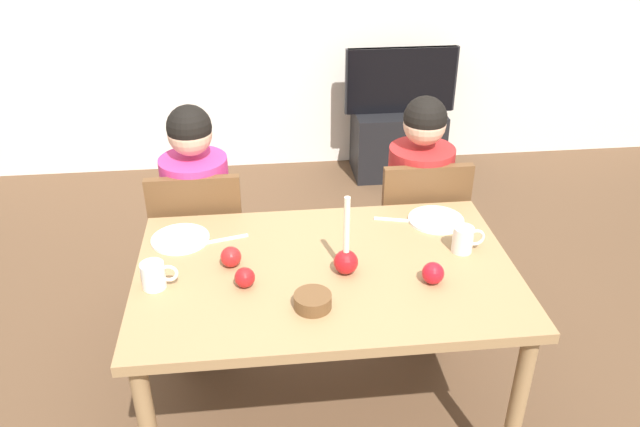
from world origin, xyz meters
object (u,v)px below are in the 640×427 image
Objects in this scene: tv at (401,80)px; plate_right at (436,220)px; mug_left at (154,275)px; mug_right at (464,239)px; chair_right at (417,231)px; person_left_child at (200,229)px; chair_left at (201,244)px; bowl_walnuts at (313,301)px; plate_left at (180,239)px; apple_by_left_plate at (433,273)px; person_right_child at (417,217)px; apple_by_right_mug at (245,278)px; dining_table at (326,286)px; apple_near_candle at (231,257)px; tv_stand at (397,142)px; candle_centerpiece at (346,257)px.

plate_right is (-0.30, -2.01, 0.05)m from tv.
mug_left is 1.02× the size of mug_right.
chair_right is 1.03m from person_left_child.
chair_left is 0.98m from bowl_walnuts.
bowl_walnuts is (-0.61, -0.28, -0.03)m from mug_right.
tv is 2.45m from plate_left.
bowl_walnuts is (-0.87, -2.53, 0.07)m from tv.
plate_left and plate_right have the same top height.
person_right_child is at bearing 79.15° from apple_by_left_plate.
apple_by_right_mug is at bearing -73.44° from person_left_child.
person_left_child is (-1.03, 0.03, 0.06)m from chair_right.
plate_right is at bearing -18.92° from person_left_child.
chair_left is (-0.51, 0.61, -0.15)m from dining_table.
apple_near_candle is at bearing -164.20° from plate_right.
plate_right is at bearing 15.80° from apple_near_candle.
person_left_child is 2.12m from tv.
tv_stand is at bearing 58.97° from mug_left.
tv is (0.00, 0.00, 0.47)m from tv_stand.
mug_right reaches higher than apple_by_left_plate.
person_right_child reaches higher than apple_by_left_plate.
mug_left is (-1.13, -0.69, 0.23)m from person_right_child.
tv reaches higher than apple_near_candle.
plate_left is at bearing -161.76° from chair_right.
apple_near_candle is (-0.86, -0.58, 0.22)m from person_right_child.
person_right_child is 1.15m from plate_left.
tv is at bearing 70.92° from bowl_walnuts.
plate_left is 1.00m from apple_by_left_plate.
chair_left is at bearing 107.30° from apple_by_right_mug.
plate_right is at bearing 72.90° from apple_by_left_plate.
person_left_child is at bearing 105.65° from apple_near_candle.
apple_near_candle is (0.26, 0.10, -0.01)m from mug_left.
person_left_child and person_right_child have the same top height.
person_left_child is 0.78m from apple_by_right_mug.
apple_near_candle is at bearing 165.43° from apple_by_left_plate.
plate_right is (-0.02, -0.35, 0.19)m from person_right_child.
apple_near_candle is at bearing -117.10° from tv.
apple_near_candle is at bearing 167.83° from candle_centerpiece.
mug_left is at bearing -121.03° from tv_stand.
apple_by_left_plate is (0.88, -0.74, 0.28)m from chair_left.
person_right_child is at bearing -99.82° from tv.
person_left_child is at bearing -128.33° from tv.
tv reaches higher than apple_by_right_mug.
chair_left is 0.77m from apple_by_right_mug.
apple_by_left_plate is at bearing -41.26° from person_left_child.
bowl_walnuts is 0.45m from apple_by_left_plate.
mug_right is at bearing -87.58° from chair_right.
chair_left is 0.77× the size of person_right_child.
bowl_walnuts is at bearing -109.08° from tv_stand.
dining_table is at bearing -149.39° from plate_right.
chair_right reaches higher than apple_by_right_mug.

